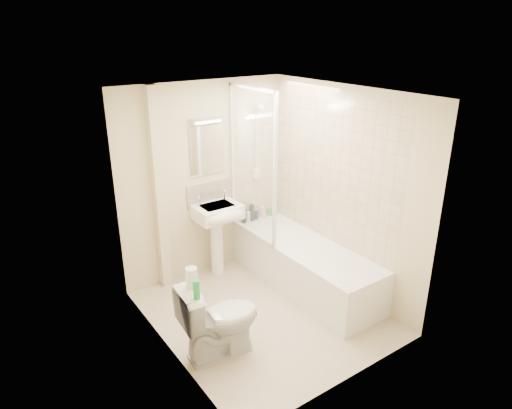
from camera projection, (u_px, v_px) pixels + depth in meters
floor at (263, 313)px, 5.06m from camera, size 2.50×2.50×0.00m
wall_back at (204, 181)px, 5.57m from camera, size 2.20×0.02×2.40m
wall_left at (163, 241)px, 4.03m from camera, size 0.02×2.50×2.40m
wall_right at (342, 192)px, 5.20m from camera, size 0.02×2.50×2.40m
ceiling at (265, 93)px, 4.17m from camera, size 2.20×2.50×0.02m
tile_back at (255, 154)px, 5.87m from camera, size 0.70×0.01×1.75m
tile_right at (330, 169)px, 5.26m from camera, size 0.01×2.10×1.75m
pipe_boxing at (159, 192)px, 5.19m from camera, size 0.12×0.12×2.40m
splashback at (209, 193)px, 5.65m from camera, size 0.60×0.02×0.30m
mirror at (207, 150)px, 5.44m from camera, size 0.46×0.01×0.60m
strip_light at (207, 120)px, 5.29m from camera, size 0.42×0.07×0.07m
bathtub at (304, 264)px, 5.50m from camera, size 0.70×2.10×0.55m
shower_screen at (252, 165)px, 5.34m from camera, size 0.04×0.92×1.80m
shower_fixture at (257, 146)px, 5.79m from camera, size 0.10×0.16×0.99m
pedestal_sink at (219, 220)px, 5.58m from camera, size 0.55×0.50×1.07m
bottle_black_a at (244, 215)px, 5.97m from camera, size 0.06×0.06×0.20m
bottle_white_a at (248, 217)px, 6.02m from camera, size 0.06×0.06×0.14m
bottle_black_b at (252, 213)px, 6.04m from camera, size 0.07×0.07×0.22m
bottle_blue at (256, 215)px, 6.10m from camera, size 0.06×0.06×0.12m
bottle_cream at (263, 212)px, 6.15m from camera, size 0.07×0.07×0.15m
bottle_green at (270, 212)px, 6.22m from camera, size 0.07×0.07×0.10m
toilet at (220, 319)px, 4.31m from camera, size 0.59×0.85×0.78m
toilet_roll_lower at (191, 282)px, 4.10m from camera, size 0.10×0.10×0.10m
toilet_roll_upper at (191, 273)px, 4.04m from camera, size 0.10×0.10×0.10m
green_bottle at (196, 289)px, 3.90m from camera, size 0.06×0.06×0.18m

